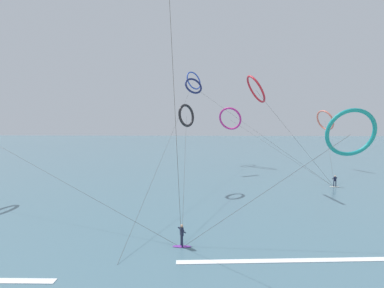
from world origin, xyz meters
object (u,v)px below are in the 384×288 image
at_px(kite_teal, 351,133).
at_px(kite_crimson, 256,89).
at_px(kite_coral, 325,120).
at_px(kite_magenta, 230,119).
at_px(surfer_violet, 182,237).
at_px(surfer_ivory, 335,182).
at_px(kite_cobalt, 194,81).
at_px(kite_charcoal, 186,116).
at_px(kite_navy, 194,86).

bearing_deg(kite_teal, kite_crimson, -73.72).
bearing_deg(kite_coral, kite_magenta, 62.03).
height_order(kite_crimson, kite_magenta, kite_crimson).
xyz_separation_m(surfer_violet, kite_coral, (26.09, 36.31, 9.17)).
xyz_separation_m(surfer_ivory, kite_cobalt, (-21.70, 25.32, 18.83)).
bearing_deg(kite_teal, surfer_ivory, -112.81).
xyz_separation_m(kite_coral, kite_teal, (-13.01, -33.97, -1.50)).
bearing_deg(kite_magenta, kite_coral, -162.29).
bearing_deg(kite_charcoal, kite_crimson, -51.91).
bearing_deg(kite_teal, kite_magenta, -80.72).
distance_m(kite_magenta, kite_navy, 12.06).
bearing_deg(kite_coral, kite_teal, 141.55).
distance_m(surfer_violet, kite_navy, 36.55).
height_order(surfer_ivory, kite_teal, kite_teal).
bearing_deg(kite_magenta, kite_navy, 69.70).
bearing_deg(surfer_violet, kite_crimson, 132.86).
height_order(kite_coral, kite_crimson, kite_crimson).
height_order(kite_crimson, kite_teal, kite_crimson).
bearing_deg(surfer_ivory, kite_coral, 78.31).
relative_size(kite_crimson, kite_charcoal, 0.83).
bearing_deg(surfer_ivory, surfer_violet, -129.04).
bearing_deg(kite_charcoal, surfer_violet, -142.08).
height_order(kite_teal, kite_cobalt, kite_cobalt).
height_order(surfer_violet, kite_teal, kite_teal).
bearing_deg(surfer_ivory, kite_cobalt, 137.55).
bearing_deg(kite_navy, kite_coral, -23.25).
height_order(kite_coral, kite_navy, kite_navy).
bearing_deg(kite_crimson, kite_cobalt, 14.03).
relative_size(kite_charcoal, kite_navy, 0.82).
bearing_deg(kite_magenta, kite_charcoal, 98.41).
bearing_deg(kite_crimson, kite_navy, 25.87).
distance_m(kite_crimson, kite_navy, 17.79).
height_order(surfer_violet, kite_magenta, kite_magenta).
height_order(surfer_ivory, kite_cobalt, kite_cobalt).
xyz_separation_m(surfer_violet, kite_crimson, (8.59, 17.96, 13.13)).
xyz_separation_m(kite_cobalt, kite_navy, (0.54, -12.21, -3.03)).
bearing_deg(surfer_ivory, kite_charcoal, -166.65).
bearing_deg(kite_charcoal, surfer_ivory, -48.68).
relative_size(kite_crimson, kite_magenta, 0.71).
height_order(kite_magenta, kite_charcoal, kite_magenta).
bearing_deg(kite_navy, kite_magenta, 11.10).
bearing_deg(kite_navy, kite_teal, -96.31).
relative_size(kite_magenta, kite_navy, 0.95).
distance_m(kite_coral, kite_magenta, 19.28).
relative_size(surfer_ivory, kite_charcoal, 0.09).
xyz_separation_m(kite_coral, kite_charcoal, (-27.01, -18.87, 0.37)).
bearing_deg(surfer_violet, kite_magenta, 148.26).
height_order(kite_teal, kite_navy, kite_navy).
relative_size(surfer_violet, kite_magenta, 0.08).
relative_size(kite_coral, kite_charcoal, 0.99).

